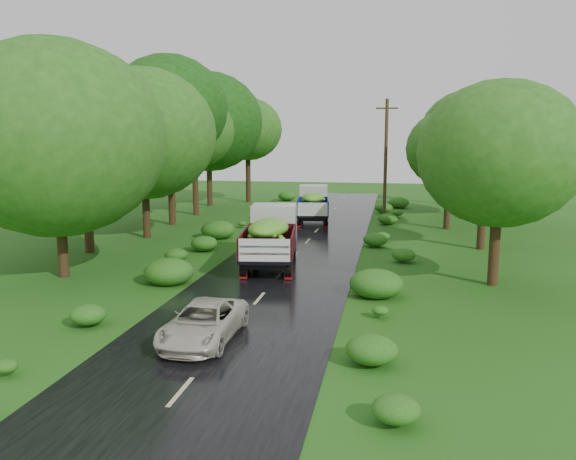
% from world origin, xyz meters
% --- Properties ---
extents(ground, '(120.00, 120.00, 0.00)m').
position_xyz_m(ground, '(0.00, 0.00, 0.00)').
color(ground, '#1F4C10').
rests_on(ground, ground).
extents(road, '(6.50, 80.00, 0.02)m').
position_xyz_m(road, '(0.00, 5.00, 0.01)').
color(road, black).
rests_on(road, ground).
extents(road_lines, '(0.12, 69.60, 0.00)m').
position_xyz_m(road_lines, '(0.00, 6.00, 0.02)').
color(road_lines, '#BFB78C').
rests_on(road_lines, road).
extents(truck_near, '(3.08, 6.60, 2.67)m').
position_xyz_m(truck_near, '(-0.77, 9.64, 1.51)').
color(truck_near, black).
rests_on(truck_near, ground).
extents(truck_far, '(2.84, 6.14, 2.49)m').
position_xyz_m(truck_far, '(-0.78, 23.73, 1.41)').
color(truck_far, black).
rests_on(truck_far, ground).
extents(car, '(1.90, 4.05, 1.12)m').
position_xyz_m(car, '(-0.58, -0.63, 0.58)').
color(car, beige).
rests_on(car, road).
extents(utility_pole, '(1.52, 0.26, 8.66)m').
position_xyz_m(utility_pole, '(4.25, 24.33, 4.46)').
color(utility_pole, '#382616').
rests_on(utility_pole, ground).
extents(trees_left, '(6.64, 33.50, 9.76)m').
position_xyz_m(trees_left, '(-10.10, 20.05, 6.75)').
color(trees_left, black).
rests_on(trees_left, ground).
extents(trees_right, '(5.85, 32.62, 7.91)m').
position_xyz_m(trees_right, '(9.49, 21.70, 5.63)').
color(trees_right, black).
rests_on(trees_right, ground).
extents(shrubs, '(11.90, 44.00, 0.70)m').
position_xyz_m(shrubs, '(0.00, 14.00, 0.35)').
color(shrubs, '#1F5514').
rests_on(shrubs, ground).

